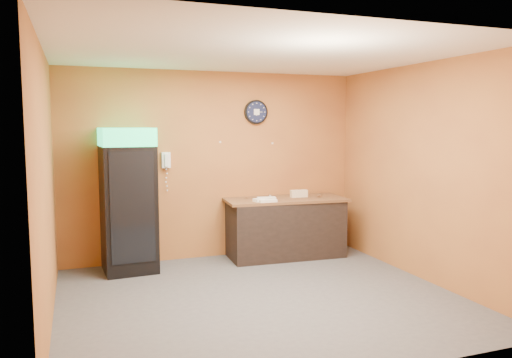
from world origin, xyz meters
name	(u,v)px	position (x,y,z in m)	size (l,w,h in m)	color
floor	(260,298)	(0.00, 0.00, 0.00)	(4.50, 4.50, 0.00)	#47474C
back_wall	(214,165)	(0.00, 2.00, 1.40)	(4.50, 0.02, 2.80)	#B36E32
left_wall	(46,187)	(-2.25, 0.00, 1.40)	(0.02, 4.00, 2.80)	#B36E32
right_wall	(423,172)	(2.25, 0.00, 1.40)	(0.02, 4.00, 2.80)	#B36E32
ceiling	(260,53)	(0.00, 0.00, 2.80)	(4.50, 4.00, 0.02)	white
beverage_cooler	(128,202)	(-1.31, 1.61, 0.96)	(0.73, 0.74, 1.97)	black
prep_counter	(285,228)	(1.01, 1.62, 0.43)	(1.72, 0.76, 0.86)	black
wall_clock	(256,112)	(0.67, 1.97, 2.20)	(0.37, 0.06, 0.37)	black
wall_phone	(166,160)	(-0.73, 1.95, 1.50)	(0.12, 0.11, 0.23)	white
butcher_paper	(285,199)	(1.01, 1.62, 0.88)	(1.83, 0.78, 0.04)	brown
sub_roll_stack	(299,194)	(1.25, 1.63, 0.96)	(0.27, 0.10, 0.11)	beige
wrapped_sandwich_left	(264,200)	(0.60, 1.46, 0.92)	(0.31, 0.12, 0.04)	white
wrapped_sandwich_mid	(268,201)	(0.62, 1.34, 0.92)	(0.26, 0.10, 0.04)	white
wrapped_sandwich_right	(266,198)	(0.69, 1.57, 0.92)	(0.27, 0.11, 0.04)	white
kitchen_tool	(270,197)	(0.79, 1.67, 0.93)	(0.06, 0.06, 0.06)	silver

